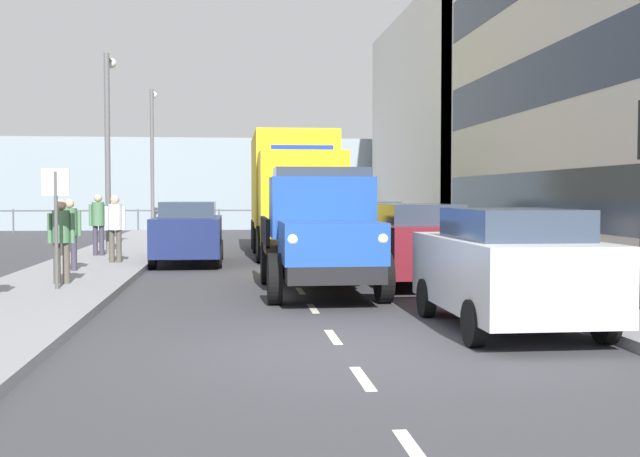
{
  "coord_description": "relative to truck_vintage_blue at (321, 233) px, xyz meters",
  "views": [
    {
      "loc": [
        1.34,
        9.53,
        1.92
      ],
      "look_at": [
        -0.45,
        -6.67,
        1.22
      ],
      "focal_mm": 44.64,
      "sensor_mm": 36.0,
      "label": 1
    }
  ],
  "objects": [
    {
      "name": "car_white_kerbside_2",
      "position": [
        -2.19,
        -7.65,
        -0.28
      ],
      "size": [
        1.9,
        4.24,
        1.72
      ],
      "color": "white",
      "rests_on": "ground_plane"
    },
    {
      "name": "pedestrian_couple_a",
      "position": [
        5.07,
        -1.1,
        -0.04
      ],
      "size": [
        0.53,
        0.34,
        1.68
      ],
      "color": "#4C473D",
      "rests_on": "sidewalk_right"
    },
    {
      "name": "seawall_railing",
      "position": [
        0.35,
        -25.2,
        -0.26
      ],
      "size": [
        28.08,
        0.08,
        1.2
      ],
      "color": "#4C5156",
      "rests_on": "ground_plane"
    },
    {
      "name": "sidewalk_right",
      "position": [
        5.23,
        -5.81,
        -1.1
      ],
      "size": [
        2.77,
        39.98,
        0.15
      ],
      "primitive_type": "cube",
      "color": "gray",
      "rests_on": "ground_plane"
    },
    {
      "name": "pedestrian_with_bag",
      "position": [
        5.55,
        -8.48,
        0.03
      ],
      "size": [
        0.53,
        0.34,
        1.78
      ],
      "color": "#383342",
      "rests_on": "sidewalk_right"
    },
    {
      "name": "car_maroon_kerbside_1",
      "position": [
        -2.19,
        -1.59,
        -0.28
      ],
      "size": [
        1.89,
        4.55,
        1.72
      ],
      "color": "maroon",
      "rests_on": "ground_plane"
    },
    {
      "name": "sidewalk_left",
      "position": [
        -4.53,
        -5.81,
        -1.1
      ],
      "size": [
        2.77,
        39.98,
        0.15
      ],
      "primitive_type": "cube",
      "color": "gray",
      "rests_on": "ground_plane"
    },
    {
      "name": "car_silver_kerbside_near",
      "position": [
        -2.19,
        4.22,
        -0.28
      ],
      "size": [
        1.92,
        3.97,
        1.72
      ],
      "color": "#B7BABF",
      "rests_on": "ground_plane"
    },
    {
      "name": "street_sign",
      "position": [
        4.97,
        -0.21,
        0.5
      ],
      "size": [
        0.5,
        0.07,
        2.25
      ],
      "color": "#4C4C4C",
      "rests_on": "sidewalk_right"
    },
    {
      "name": "car_teal_kerbside_3",
      "position": [
        -2.19,
        -13.18,
        -0.28
      ],
      "size": [
        1.78,
        4.35,
        1.72
      ],
      "color": "#1E6670",
      "rests_on": "ground_plane"
    },
    {
      "name": "road_centreline_markings",
      "position": [
        0.35,
        -5.51,
        -1.17
      ],
      "size": [
        0.12,
        36.31,
        0.01
      ],
      "color": "silver",
      "rests_on": "ground_plane"
    },
    {
      "name": "car_navy_oppositeside_0",
      "position": [
        2.9,
        -7.03,
        -0.28
      ],
      "size": [
        1.86,
        4.36,
        1.72
      ],
      "color": "navy",
      "rests_on": "ground_plane"
    },
    {
      "name": "pedestrian_in_dark_coat",
      "position": [
        5.45,
        -3.86,
        -0.05
      ],
      "size": [
        0.53,
        0.34,
        1.67
      ],
      "color": "#383342",
      "rests_on": "sidewalk_right"
    },
    {
      "name": "building_far_block",
      "position": [
        -9.53,
        -19.87,
        3.87
      ],
      "size": [
        7.24,
        15.71,
        10.09
      ],
      "color": "silver",
      "rests_on": "ground_plane"
    },
    {
      "name": "lamp_post_promenade",
      "position": [
        5.37,
        -9.32,
        2.56
      ],
      "size": [
        0.32,
        1.14,
        5.96
      ],
      "color": "#59595B",
      "rests_on": "sidewalk_right"
    },
    {
      "name": "sea_horizon",
      "position": [
        0.35,
        -28.8,
        1.32
      ],
      "size": [
        80.0,
        0.8,
        5.0
      ],
      "primitive_type": "cube",
      "color": "#84939E",
      "rests_on": "ground_plane"
    },
    {
      "name": "truck_vintage_blue",
      "position": [
        0.0,
        0.0,
        0.0
      ],
      "size": [
        2.17,
        5.64,
        2.43
      ],
      "color": "black",
      "rests_on": "ground_plane"
    },
    {
      "name": "lamp_post_far",
      "position": [
        5.19,
        -20.76,
        2.79
      ],
      "size": [
        0.32,
        1.14,
        6.4
      ],
      "color": "#59595B",
      "rests_on": "sidewalk_right"
    },
    {
      "name": "ground_plane",
      "position": [
        0.35,
        -5.81,
        -1.18
      ],
      "size": [
        80.0,
        80.0,
        0.0
      ],
      "primitive_type": "plane",
      "color": "#38383D"
    },
    {
      "name": "lorry_cargo_yellow",
      "position": [
        -0.26,
        -10.06,
        0.9
      ],
      "size": [
        2.58,
        8.2,
        3.87
      ],
      "color": "gold",
      "rests_on": "ground_plane"
    },
    {
      "name": "pedestrian_by_lamp",
      "position": [
        4.72,
        -6.01,
        0.01
      ],
      "size": [
        0.53,
        0.34,
        1.75
      ],
      "color": "#4C473D",
      "rests_on": "sidewalk_right"
    }
  ]
}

